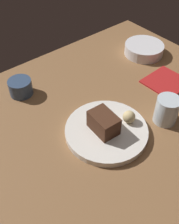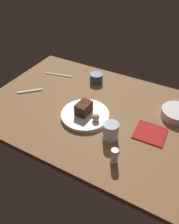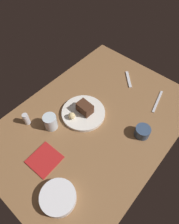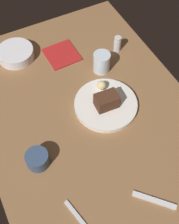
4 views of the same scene
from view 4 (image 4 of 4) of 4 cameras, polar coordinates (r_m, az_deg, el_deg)
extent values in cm
cube|color=brown|center=(118.37, -0.21, -0.65)|extent=(120.00, 84.00, 3.00)
cylinder|color=white|center=(118.31, 3.24, 1.41)|extent=(25.64, 25.64, 2.13)
cube|color=#472819|center=(114.44, 3.37, 2.21)|extent=(6.76, 9.37, 6.09)
sphere|color=#DBC184|center=(120.40, 2.42, 5.26)|extent=(3.95, 3.95, 3.95)
cylinder|color=silver|center=(138.01, 5.45, 12.97)|extent=(3.33, 3.33, 6.53)
cylinder|color=silver|center=(135.38, 5.58, 14.15)|extent=(3.16, 3.16, 1.20)
cylinder|color=silver|center=(128.14, 2.39, 9.70)|extent=(7.43, 7.43, 9.08)
cylinder|color=silver|center=(139.04, -14.25, 11.04)|extent=(16.40, 16.40, 4.46)
cylinder|color=#334766|center=(105.99, -10.15, -9.09)|extent=(8.29, 8.29, 5.75)
cube|color=silver|center=(104.27, 12.57, -16.53)|extent=(12.03, 11.73, 0.70)
cube|color=silver|center=(100.22, -1.19, -21.08)|extent=(18.82, 5.71, 0.50)
cube|color=#B21E1E|center=(137.79, -5.46, 11.15)|extent=(15.40, 14.62, 0.60)
camera|label=1|loc=(0.85, 46.42, 15.87)|focal=43.17mm
camera|label=2|loc=(1.55, 30.34, 44.88)|focal=35.86mm
camera|label=3|loc=(1.07, -49.40, 43.94)|focal=32.03mm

